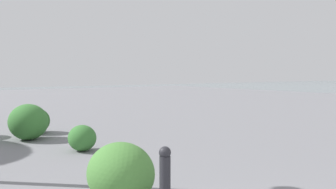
{
  "coord_description": "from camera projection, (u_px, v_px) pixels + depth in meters",
  "views": [
    {
      "loc": [
        -1.27,
        1.25,
        1.63
      ],
      "look_at": [
        8.54,
        -5.66,
        0.91
      ],
      "focal_mm": 38.27,
      "sensor_mm": 36.0,
      "label": 1
    }
  ],
  "objects": [
    {
      "name": "bollard_near",
      "position": [
        165.0,
        185.0,
        3.8
      ],
      "size": [
        0.13,
        0.13,
        0.86
      ],
      "color": "#232328",
      "rests_on": "ground"
    },
    {
      "name": "bollard_mid",
      "position": [
        31.0,
        126.0,
        8.67
      ],
      "size": [
        0.13,
        0.13,
        0.67
      ],
      "color": "#232328",
      "rests_on": "ground"
    },
    {
      "name": "shrub_low",
      "position": [
        82.0,
        138.0,
        7.48
      ],
      "size": [
        0.64,
        0.58,
        0.55
      ],
      "color": "#387533",
      "rests_on": "ground"
    },
    {
      "name": "shrub_round",
      "position": [
        121.0,
        173.0,
        4.43
      ],
      "size": [
        0.91,
        0.82,
        0.78
      ],
      "color": "#477F38",
      "rests_on": "ground"
    },
    {
      "name": "shrub_wide",
      "position": [
        36.0,
        121.0,
        9.7
      ],
      "size": [
        0.8,
        0.72,
        0.68
      ],
      "color": "#2D6628",
      "rests_on": "ground"
    },
    {
      "name": "shrub_tall",
      "position": [
        28.0,
        122.0,
        8.73
      ],
      "size": [
        1.03,
        0.93,
        0.88
      ],
      "color": "#387533",
      "rests_on": "ground"
    }
  ]
}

